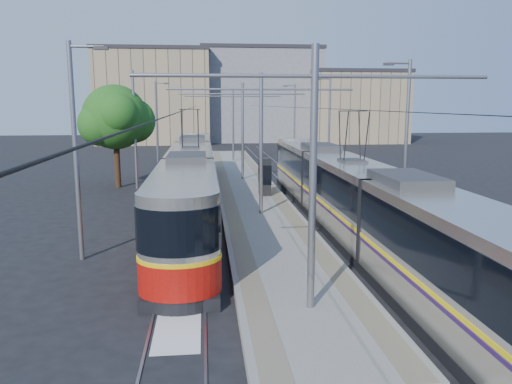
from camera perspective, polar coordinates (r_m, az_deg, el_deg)
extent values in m
plane|color=black|center=(17.93, 3.50, -8.87)|extent=(160.00, 160.00, 0.00)
cube|color=gray|center=(34.31, -1.13, 0.57)|extent=(4.00, 50.00, 0.30)
cube|color=gray|center=(34.20, -3.55, 0.79)|extent=(0.70, 50.00, 0.01)
cube|color=gray|center=(34.44, 1.28, 0.87)|extent=(0.70, 50.00, 0.01)
cube|color=gray|center=(34.25, -8.34, 0.22)|extent=(0.07, 70.00, 0.03)
cube|color=gray|center=(34.22, -5.94, 0.27)|extent=(0.07, 70.00, 0.03)
cube|color=gray|center=(34.69, 3.62, 0.43)|extent=(0.07, 70.00, 0.03)
cube|color=gray|center=(34.95, 5.94, 0.47)|extent=(0.07, 70.00, 0.03)
cube|color=silver|center=(14.92, -8.66, -12.96)|extent=(1.20, 5.00, 0.01)
cube|color=black|center=(29.03, -7.35, -1.16)|extent=(2.30, 30.37, 0.40)
cube|color=beige|center=(28.76, -7.42, 2.07)|extent=(2.40, 28.77, 2.90)
cube|color=black|center=(28.69, -7.45, 3.06)|extent=(2.43, 28.77, 1.30)
cube|color=#E3B40B|center=(28.82, -7.41, 1.28)|extent=(2.43, 28.77, 0.12)
cube|color=#A70F09|center=(28.90, -7.38, 0.30)|extent=(2.42, 28.77, 1.10)
cube|color=#2D2D30|center=(28.58, -7.50, 5.25)|extent=(1.68, 3.00, 0.30)
cube|color=black|center=(22.79, 10.67, -4.37)|extent=(2.30, 29.57, 0.40)
cube|color=beige|center=(22.44, 10.80, -0.28)|extent=(2.40, 27.97, 2.90)
cube|color=black|center=(22.36, 10.85, 0.98)|extent=(2.43, 27.97, 1.30)
cube|color=yellow|center=(22.51, 10.77, -1.28)|extent=(2.43, 27.97, 0.12)
cube|color=#2D1448|center=(22.54, 10.76, -1.66)|extent=(2.43, 27.97, 0.10)
cube|color=#2D2D30|center=(22.21, 10.94, 3.78)|extent=(1.68, 3.00, 0.30)
cylinder|color=slate|center=(13.19, 6.51, 1.22)|extent=(0.20, 0.20, 7.00)
cylinder|color=slate|center=(13.05, 6.75, 13.01)|extent=(9.20, 0.10, 0.10)
cylinder|color=slate|center=(24.96, 0.59, 5.45)|extent=(0.20, 0.20, 7.00)
cylinder|color=slate|center=(24.89, 0.60, 11.65)|extent=(9.20, 0.10, 0.10)
cylinder|color=slate|center=(36.89, -1.54, 6.94)|extent=(0.20, 0.20, 7.00)
cylinder|color=slate|center=(36.84, -1.56, 11.14)|extent=(9.20, 0.10, 0.10)
cylinder|color=slate|center=(48.85, -2.63, 7.71)|extent=(0.20, 0.20, 7.00)
cylinder|color=slate|center=(48.81, -2.66, 10.87)|extent=(9.20, 0.10, 0.10)
cylinder|color=black|center=(33.73, -7.35, 9.55)|extent=(0.02, 70.00, 0.02)
cylinder|color=black|center=(34.33, 4.93, 9.60)|extent=(0.02, 70.00, 0.02)
cylinder|color=slate|center=(19.38, -19.92, 4.10)|extent=(0.18, 0.18, 8.00)
cube|color=#2D2D30|center=(19.16, -17.30, 15.43)|extent=(0.50, 0.22, 0.12)
cylinder|color=slate|center=(35.08, -13.68, 6.83)|extent=(0.18, 0.18, 8.00)
cube|color=#2D2D30|center=(34.96, -12.11, 13.03)|extent=(0.50, 0.22, 0.12)
cylinder|color=slate|center=(50.97, -11.30, 7.85)|extent=(0.18, 0.18, 8.00)
cube|color=#2D2D30|center=(50.88, -10.18, 12.11)|extent=(0.50, 0.22, 0.12)
cylinder|color=slate|center=(26.85, 16.78, 5.78)|extent=(0.18, 0.18, 8.00)
cube|color=#2D2D30|center=(26.46, 14.94, 13.94)|extent=(0.50, 0.22, 0.12)
cylinder|color=slate|center=(42.05, 8.36, 7.50)|extent=(0.18, 0.18, 8.00)
cube|color=#2D2D30|center=(41.80, 7.00, 12.66)|extent=(0.50, 0.22, 0.12)
cylinder|color=slate|center=(57.68, 4.43, 8.25)|extent=(0.18, 0.18, 8.00)
cube|color=#2D2D30|center=(57.50, 3.38, 11.99)|extent=(0.50, 0.22, 0.12)
cube|color=black|center=(30.38, 1.02, 1.78)|extent=(0.66, 1.03, 2.26)
cube|color=black|center=(30.36, 1.02, 2.06)|extent=(0.71, 1.07, 1.18)
cylinder|color=#382314|center=(36.25, -15.55, 2.84)|extent=(0.41, 0.41, 2.95)
sphere|color=#1D4F16|center=(36.00, -15.81, 8.24)|extent=(4.43, 4.43, 4.43)
sphere|color=#1D4F16|center=(36.57, -13.87, 7.91)|extent=(3.14, 3.14, 3.14)
cube|color=gray|center=(77.06, -11.46, 10.44)|extent=(16.00, 12.00, 13.13)
cube|color=#262328|center=(77.43, -11.65, 15.49)|extent=(16.32, 12.24, 0.50)
cube|color=gray|center=(81.21, 0.32, 10.83)|extent=(18.00, 14.00, 13.76)
cube|color=#262328|center=(81.61, 0.32, 15.85)|extent=(18.36, 14.28, 0.50)
cube|color=gray|center=(78.13, 11.21, 9.37)|extent=(14.00, 10.00, 10.19)
cube|color=#262328|center=(78.27, 11.34, 13.28)|extent=(14.28, 10.20, 0.50)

